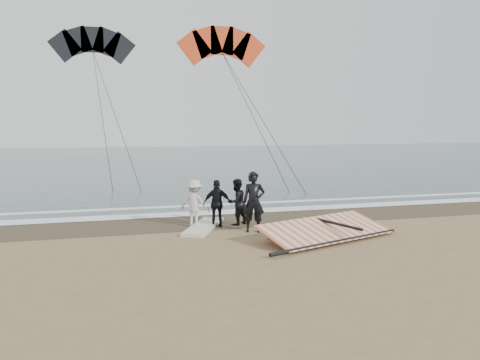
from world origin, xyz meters
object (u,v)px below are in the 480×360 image
(board_cream, at_px, (204,226))
(board_white, at_px, (300,233))
(man_main, at_px, (254,202))
(sail_rig, at_px, (322,231))

(board_cream, bearing_deg, board_white, -5.47)
(man_main, bearing_deg, board_white, -16.10)
(man_main, distance_m, board_cream, 1.92)
(man_main, relative_size, board_cream, 0.72)
(board_cream, relative_size, sail_rig, 0.58)
(board_white, height_order, board_cream, board_cream)
(board_cream, height_order, sail_rig, sail_rig)
(board_white, bearing_deg, sail_rig, -57.62)
(man_main, distance_m, board_white, 1.72)
(board_white, distance_m, board_cream, 3.16)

